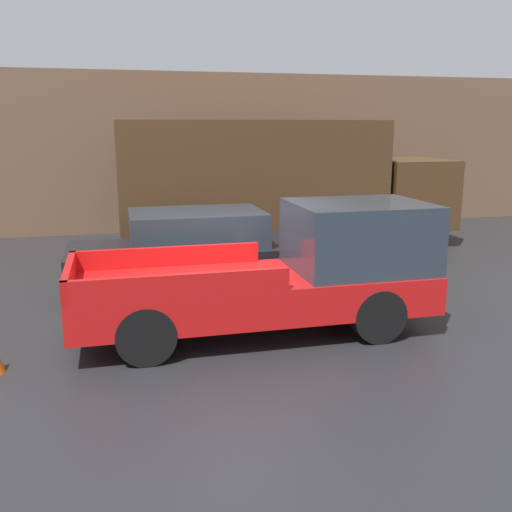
% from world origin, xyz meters
% --- Properties ---
extents(ground_plane, '(60.00, 60.00, 0.00)m').
position_xyz_m(ground_plane, '(0.00, 0.00, 0.00)').
color(ground_plane, '#232326').
extents(building_wall, '(28.00, 0.15, 4.80)m').
position_xyz_m(building_wall, '(0.00, 8.85, 2.40)').
color(building_wall, brown).
rests_on(building_wall, ground).
extents(pickup_truck, '(5.60, 1.94, 2.04)m').
position_xyz_m(pickup_truck, '(0.66, -0.56, 0.96)').
color(pickup_truck, red).
rests_on(pickup_truck, ground).
extents(car, '(4.73, 1.99, 1.59)m').
position_xyz_m(car, '(-0.53, 2.12, 0.82)').
color(car, black).
rests_on(car, ground).
extents(delivery_truck, '(8.88, 2.58, 3.36)m').
position_xyz_m(delivery_truck, '(2.17, 5.58, 1.81)').
color(delivery_truck, '#472D19').
rests_on(delivery_truck, ground).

